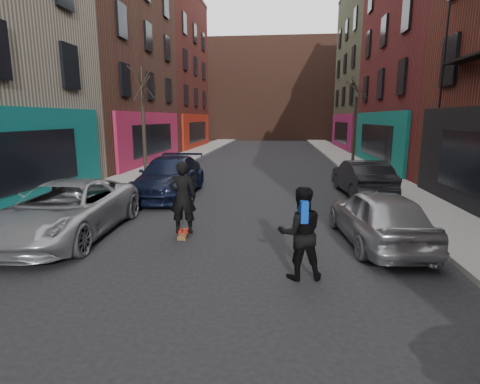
% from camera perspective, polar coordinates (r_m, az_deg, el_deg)
% --- Properties ---
extents(sidewalk_left, '(2.50, 84.00, 0.13)m').
position_cam_1_polar(sidewalk_left, '(33.07, -7.11, 5.84)').
color(sidewalk_left, gray).
rests_on(sidewalk_left, ground).
extents(sidewalk_right, '(2.50, 84.00, 0.13)m').
position_cam_1_polar(sidewalk_right, '(32.61, 14.93, 5.47)').
color(sidewalk_right, gray).
rests_on(sidewalk_right, ground).
extents(building_far, '(40.00, 10.00, 14.00)m').
position_cam_1_polar(building_far, '(58.21, 4.95, 15.01)').
color(building_far, '#47281E').
rests_on(building_far, ground).
extents(tree_left_far, '(2.00, 2.00, 6.50)m').
position_cam_1_polar(tree_left_far, '(21.39, -14.57, 11.56)').
color(tree_left_far, black).
rests_on(tree_left_far, sidewalk_left).
extents(tree_right_far, '(2.00, 2.00, 6.80)m').
position_cam_1_polar(tree_right_far, '(26.55, 17.19, 11.61)').
color(tree_right_far, black).
rests_on(tree_right_far, sidewalk_right).
extents(parked_left_far, '(2.66, 5.37, 1.46)m').
position_cam_1_polar(parked_left_far, '(10.98, -24.95, -2.45)').
color(parked_left_far, '#92949A').
rests_on(parked_left_far, ground).
extents(parked_left_end, '(2.43, 5.49, 1.56)m').
position_cam_1_polar(parked_left_end, '(15.49, -10.62, 2.33)').
color(parked_left_end, black).
rests_on(parked_left_end, ground).
extents(parked_right_far, '(2.09, 4.32, 1.42)m').
position_cam_1_polar(parked_right_far, '(9.97, 20.28, -3.52)').
color(parked_right_far, '#92959A').
rests_on(parked_right_far, ground).
extents(parked_right_end, '(1.88, 4.49, 1.44)m').
position_cam_1_polar(parked_right_end, '(16.12, 18.08, 2.09)').
color(parked_right_end, black).
rests_on(parked_right_end, ground).
extents(skateboard, '(0.30, 0.82, 0.10)m').
position_cam_1_polar(skateboard, '(10.26, -8.56, -6.37)').
color(skateboard, brown).
rests_on(skateboard, ground).
extents(skateboarder, '(0.75, 0.53, 1.94)m').
position_cam_1_polar(skateboarder, '(10.00, -8.72, -0.79)').
color(skateboarder, black).
rests_on(skateboarder, skateboard).
extents(pedestrian, '(0.99, 0.83, 1.84)m').
position_cam_1_polar(pedestrian, '(7.42, 9.20, -6.16)').
color(pedestrian, black).
rests_on(pedestrian, ground).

